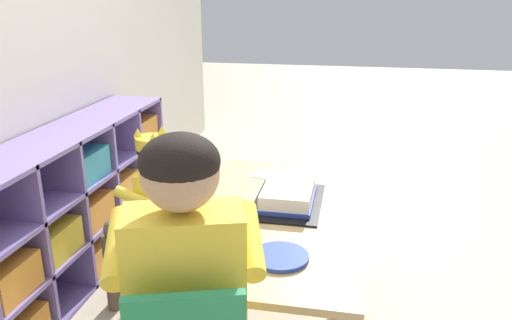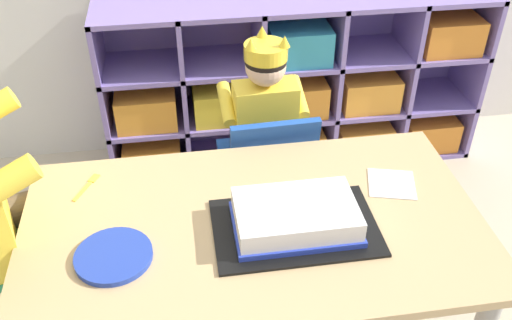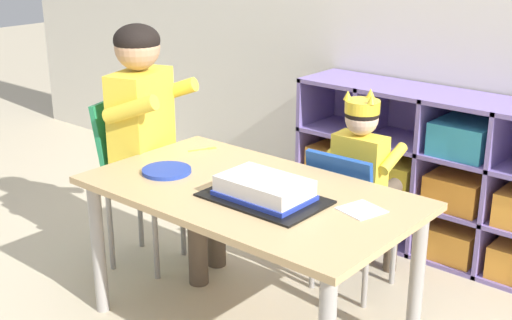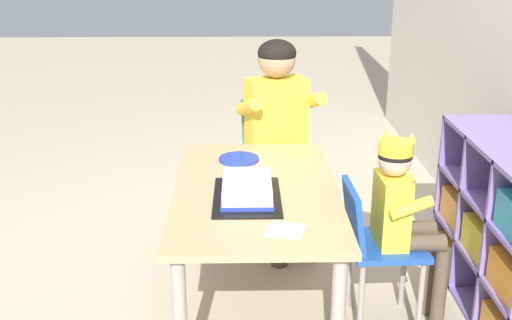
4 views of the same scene
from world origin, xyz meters
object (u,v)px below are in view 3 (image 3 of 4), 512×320
object	(u,v)px
classroom_chair_blue	(350,206)
fork_by_napkin	(204,149)
classroom_chair_adult_side	(134,164)
adult_helper_seated	(154,121)
birthday_cake_on_tray	(264,191)
paper_plate_stack	(167,171)
activity_table	(249,209)
child_with_crown	(365,165)

from	to	relation	value
classroom_chair_blue	fork_by_napkin	bearing A→B (deg)	23.14
classroom_chair_adult_side	adult_helper_seated	xyz separation A→B (m)	(0.11, 0.03, 0.21)
adult_helper_seated	birthday_cake_on_tray	size ratio (longest dim) A/B	2.60
fork_by_napkin	classroom_chair_adult_side	bearing A→B (deg)	-43.62
classroom_chair_adult_side	paper_plate_stack	world-z (taller)	classroom_chair_adult_side
adult_helper_seated	paper_plate_stack	size ratio (longest dim) A/B	5.80
adult_helper_seated	paper_plate_stack	xyz separation A→B (m)	(0.30, -0.21, -0.10)
paper_plate_stack	adult_helper_seated	bearing A→B (deg)	144.74
activity_table	fork_by_napkin	xyz separation A→B (m)	(-0.43, 0.22, 0.08)
paper_plate_stack	birthday_cake_on_tray	bearing A→B (deg)	4.41
activity_table	adult_helper_seated	size ratio (longest dim) A/B	1.10
paper_plate_stack	classroom_chair_blue	bearing A→B (deg)	49.59
child_with_crown	adult_helper_seated	xyz separation A→B (m)	(-0.77, -0.45, 0.14)
paper_plate_stack	fork_by_napkin	distance (m)	0.30
adult_helper_seated	fork_by_napkin	xyz separation A→B (m)	(0.21, 0.08, -0.10)
paper_plate_stack	fork_by_napkin	world-z (taller)	paper_plate_stack
activity_table	child_with_crown	xyz separation A→B (m)	(0.12, 0.59, 0.04)
classroom_chair_adult_side	birthday_cake_on_tray	size ratio (longest dim) A/B	1.80
classroom_chair_adult_side	fork_by_napkin	bearing A→B (deg)	-88.00
classroom_chair_adult_side	activity_table	bearing A→B (deg)	-115.58
child_with_crown	paper_plate_stack	distance (m)	0.81
classroom_chair_blue	classroom_chair_adult_side	distance (m)	0.96
classroom_chair_blue	child_with_crown	bearing A→B (deg)	-90.21
child_with_crown	birthday_cake_on_tray	size ratio (longest dim) A/B	2.04
activity_table	paper_plate_stack	distance (m)	0.37
classroom_chair_blue	birthday_cake_on_tray	bearing A→B (deg)	85.42
classroom_chair_adult_side	paper_plate_stack	distance (m)	0.46
activity_table	classroom_chair_blue	size ratio (longest dim) A/B	1.90
activity_table	classroom_chair_blue	distance (m)	0.51
activity_table	birthday_cake_on_tray	xyz separation A→B (m)	(0.10, -0.04, 0.11)
child_with_crown	adult_helper_seated	distance (m)	0.90
classroom_chair_blue	adult_helper_seated	xyz separation A→B (m)	(-0.77, -0.35, 0.29)
classroom_chair_blue	adult_helper_seated	bearing A→B (deg)	21.93
classroom_chair_blue	paper_plate_stack	bearing A→B (deg)	47.41
classroom_chair_blue	classroom_chair_adult_side	xyz separation A→B (m)	(-0.88, -0.38, 0.08)
adult_helper_seated	birthday_cake_on_tray	bearing A→B (deg)	-121.05
activity_table	paper_plate_stack	xyz separation A→B (m)	(-0.35, -0.07, 0.08)
activity_table	adult_helper_seated	bearing A→B (deg)	168.02
classroom_chair_blue	birthday_cake_on_tray	size ratio (longest dim) A/B	1.51
paper_plate_stack	activity_table	bearing A→B (deg)	11.82
child_with_crown	activity_table	bearing A→B (deg)	76.30
activity_table	classroom_chair_blue	bearing A→B (deg)	75.67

